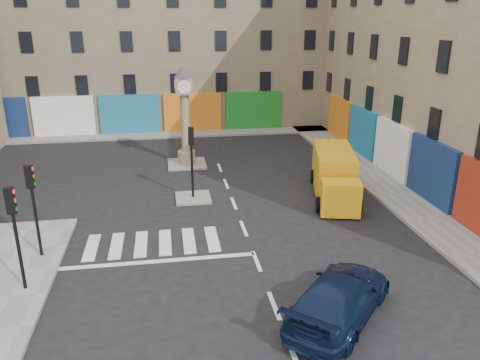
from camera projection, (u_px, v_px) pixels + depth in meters
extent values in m
plane|color=black|center=(262.00, 274.00, 17.27)|extent=(120.00, 120.00, 0.00)
cube|color=gray|center=(370.00, 175.00, 27.87)|extent=(2.60, 30.00, 0.15)
cube|color=gray|center=(156.00, 135.00, 37.31)|extent=(32.00, 2.40, 0.15)
cube|color=gray|center=(193.00, 198.00, 24.39)|extent=(1.80, 1.80, 0.12)
cube|color=gray|center=(187.00, 164.00, 29.98)|extent=(2.40, 2.40, 0.12)
cube|color=#837657|center=(151.00, 22.00, 39.91)|extent=(32.00, 10.00, 17.00)
cylinder|color=black|center=(19.00, 252.00, 15.68)|extent=(0.12, 0.12, 2.80)
cube|color=black|center=(10.00, 201.00, 15.07)|extent=(0.28, 0.22, 0.90)
cylinder|color=black|center=(37.00, 222.00, 17.92)|extent=(0.12, 0.12, 2.80)
cube|color=black|center=(30.00, 177.00, 17.30)|extent=(0.28, 0.22, 0.90)
cylinder|color=black|center=(192.00, 171.00, 23.91)|extent=(0.12, 0.12, 2.80)
cube|color=black|center=(191.00, 136.00, 23.30)|extent=(0.28, 0.22, 0.90)
cylinder|color=tan|center=(187.00, 157.00, 29.83)|extent=(1.10, 1.10, 0.80)
cylinder|color=tan|center=(185.00, 123.00, 29.10)|extent=(0.56, 0.56, 3.60)
cube|color=tan|center=(184.00, 86.00, 28.33)|extent=(1.00, 1.00, 1.00)
cylinder|color=white|center=(184.00, 87.00, 27.85)|extent=(0.80, 0.06, 0.80)
cone|color=#333338|center=(183.00, 72.00, 28.05)|extent=(1.20, 1.20, 0.70)
imported|color=black|center=(339.00, 297.00, 14.57)|extent=(4.93, 5.16, 1.47)
cube|color=#F9AC15|center=(333.00, 169.00, 25.21)|extent=(2.98, 4.94, 2.21)
cube|color=#F9AC15|center=(340.00, 198.00, 22.05)|extent=(2.05, 1.56, 1.63)
cube|color=black|center=(341.00, 191.00, 21.88)|extent=(1.80, 1.23, 0.67)
cylinder|color=black|center=(319.00, 204.00, 22.67)|extent=(0.42, 0.80, 0.77)
cylinder|color=black|center=(359.00, 206.00, 22.52)|extent=(0.42, 0.80, 0.77)
cylinder|color=black|center=(313.00, 176.00, 26.64)|extent=(0.42, 0.80, 0.77)
cylinder|color=black|center=(347.00, 177.00, 26.49)|extent=(0.42, 0.80, 0.77)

